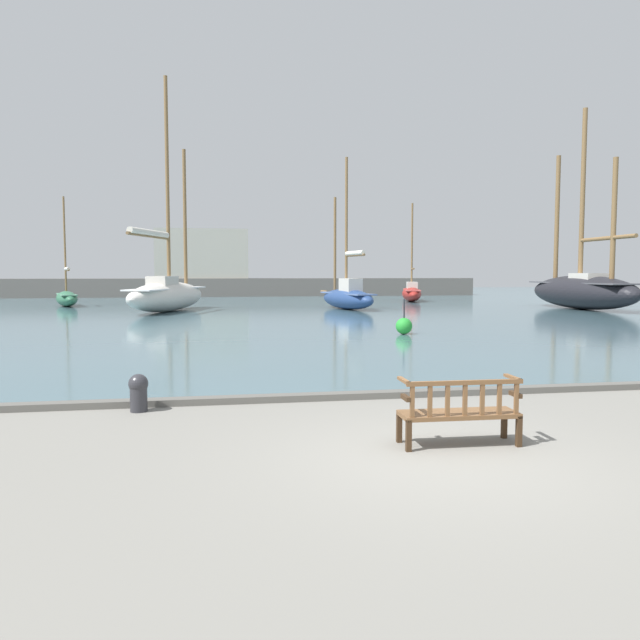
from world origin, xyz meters
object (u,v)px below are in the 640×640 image
sailboat_mid_port (347,296)px  sailboat_nearest_starboard (167,292)px  sailboat_outer_starboard (412,293)px  mooring_bollard (138,391)px  park_bench (460,411)px  channel_buoy (404,326)px  sailboat_distant_harbor (67,297)px  sailboat_nearest_port (582,289)px

sailboat_mid_port → sailboat_nearest_starboard: sailboat_nearest_starboard is taller
sailboat_outer_starboard → mooring_bollard: (-16.98, -36.69, -0.41)m
park_bench → sailboat_nearest_starboard: 30.07m
sailboat_nearest_starboard → channel_buoy: (9.44, -15.47, -0.80)m
sailboat_mid_port → sailboat_nearest_starboard: bearing=-178.2°
park_bench → mooring_bollard: bearing=147.3°
sailboat_mid_port → sailboat_nearest_starboard: size_ratio=0.69×
sailboat_nearest_starboard → sailboat_outer_starboard: (18.21, 10.07, -0.42)m
sailboat_outer_starboard → channel_buoy: (-8.78, -25.54, -0.38)m
sailboat_mid_port → sailboat_distant_harbor: (-17.92, 6.64, -0.24)m
sailboat_outer_starboard → sailboat_nearest_port: bearing=-60.4°
sailboat_nearest_starboard → sailboat_outer_starboard: size_ratio=1.75×
sailboat_nearest_starboard → mooring_bollard: size_ratio=21.19×
channel_buoy → park_bench: bearing=-104.8°
sailboat_nearest_port → channel_buoy: sailboat_nearest_port is taller
sailboat_nearest_starboard → mooring_bollard: sailboat_nearest_starboard is taller
sailboat_distant_harbor → sailboat_mid_port: bearing=-20.3°
park_bench → sailboat_distant_harbor: bearing=109.4°
park_bench → sailboat_outer_starboard: (12.47, 39.58, 0.29)m
park_bench → mooring_bollard: park_bench is taller
sailboat_nearest_starboard → sailboat_distant_harbor: 9.97m
sailboat_nearest_starboard → sailboat_nearest_port: (25.16, -2.18, 0.15)m
park_bench → sailboat_nearest_port: bearing=54.6°
park_bench → sailboat_nearest_port: sailboat_nearest_port is taller
mooring_bollard → sailboat_outer_starboard: bearing=65.2°
sailboat_mid_port → sailboat_nearest_starboard: 10.84m
park_bench → sailboat_distant_harbor: size_ratio=0.22×
park_bench → sailboat_nearest_port: (19.42, 27.32, 0.86)m
sailboat_mid_port → mooring_bollard: bearing=-109.6°
sailboat_mid_port → sailboat_nearest_port: bearing=-10.0°
park_bench → sailboat_outer_starboard: bearing=72.5°
sailboat_nearest_starboard → sailboat_distant_harbor: bearing=135.4°
sailboat_distant_harbor → mooring_bollard: size_ratio=11.51×
sailboat_nearest_starboard → sailboat_outer_starboard: sailboat_nearest_starboard is taller
park_bench → sailboat_outer_starboard: sailboat_outer_starboard is taller
channel_buoy → sailboat_nearest_starboard: bearing=121.4°
sailboat_mid_port → sailboat_outer_starboard: bearing=52.8°
mooring_bollard → channel_buoy: 13.84m
sailboat_distant_harbor → mooring_bollard: sailboat_distant_harbor is taller
park_bench → channel_buoy: channel_buoy is taller
sailboat_nearest_port → mooring_bollard: (-23.93, -24.44, -0.98)m
sailboat_nearest_port → sailboat_mid_port: bearing=170.0°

